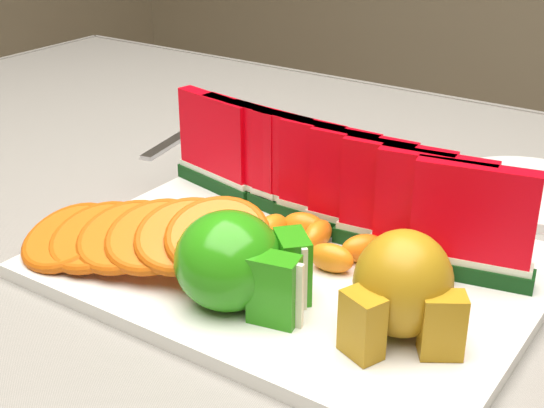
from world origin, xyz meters
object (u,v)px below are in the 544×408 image
Objects in this scene: pear_cluster at (403,288)px; side_plate at (530,191)px; platter at (295,264)px; apple_cluster at (238,264)px; fork at (186,134)px.

side_plate is (-0.00, 0.32, -0.05)m from pear_cluster.
platter reaches higher than side_plate.
platter is 1.98× the size of side_plate.
pear_cluster is (0.12, 0.03, 0.01)m from apple_cluster.
side_plate is (0.12, 0.27, -0.00)m from platter.
pear_cluster reaches higher than fork.
apple_cluster is 0.60× the size of fork.
fork is (-0.42, -0.06, -0.00)m from side_plate.
platter is 0.29m from side_plate.
pear_cluster reaches higher than side_plate.
apple_cluster is at bearing -166.82° from pear_cluster.
apple_cluster is at bearing -89.81° from platter.
fork is (-0.30, 0.29, -0.04)m from apple_cluster.
platter is at bearing 156.54° from pear_cluster.
apple_cluster is 0.37m from side_plate.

